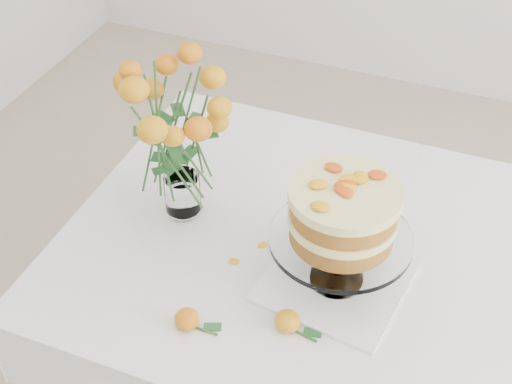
# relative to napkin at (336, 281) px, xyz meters

# --- Properties ---
(table) EXTENTS (1.43, 0.93, 0.76)m
(table) POSITION_rel_napkin_xyz_m (0.08, 0.09, -0.09)
(table) COLOR tan
(table) RESTS_ON ground
(napkin) EXTENTS (0.32, 0.32, 0.01)m
(napkin) POSITION_rel_napkin_xyz_m (0.00, 0.00, 0.00)
(napkin) COLOR white
(napkin) RESTS_ON table
(cake_stand) EXTENTS (0.29, 0.29, 0.26)m
(cake_stand) POSITION_rel_napkin_xyz_m (-0.00, -0.00, 0.18)
(cake_stand) COLOR white
(cake_stand) RESTS_ON napkin
(rose_vase) EXTENTS (0.28, 0.28, 0.42)m
(rose_vase) POSITION_rel_napkin_xyz_m (-0.40, 0.08, 0.24)
(rose_vase) COLOR white
(rose_vase) RESTS_ON table
(loose_rose_near) EXTENTS (0.09, 0.05, 0.04)m
(loose_rose_near) POSITION_rel_napkin_xyz_m (-0.05, -0.15, 0.02)
(loose_rose_near) COLOR orange
(loose_rose_near) RESTS_ON table
(loose_rose_far) EXTENTS (0.09, 0.05, 0.04)m
(loose_rose_far) POSITION_rel_napkin_xyz_m (-0.24, -0.22, 0.02)
(loose_rose_far) COLOR #BF6009
(loose_rose_far) RESTS_ON table
(stray_petal_a) EXTENTS (0.03, 0.02, 0.00)m
(stray_petal_a) POSITION_rel_napkin_xyz_m (-0.04, -0.01, -0.00)
(stray_petal_a) COLOR #FFAB10
(stray_petal_a) RESTS_ON table
(stray_petal_b) EXTENTS (0.03, 0.02, 0.00)m
(stray_petal_b) POSITION_rel_napkin_xyz_m (0.06, -0.05, -0.00)
(stray_petal_b) COLOR #FFAB10
(stray_petal_b) RESTS_ON table
(stray_petal_c) EXTENTS (0.03, 0.02, 0.00)m
(stray_petal_c) POSITION_rel_napkin_xyz_m (0.10, -0.09, -0.00)
(stray_petal_c) COLOR #FFAB10
(stray_petal_c) RESTS_ON table
(stray_petal_d) EXTENTS (0.03, 0.02, 0.00)m
(stray_petal_d) POSITION_rel_napkin_xyz_m (-0.18, 0.04, -0.00)
(stray_petal_d) COLOR #FFAB10
(stray_petal_d) RESTS_ON table
(stray_petal_e) EXTENTS (0.03, 0.02, 0.00)m
(stray_petal_e) POSITION_rel_napkin_xyz_m (-0.22, -0.03, -0.00)
(stray_petal_e) COLOR #FFAB10
(stray_petal_e) RESTS_ON table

